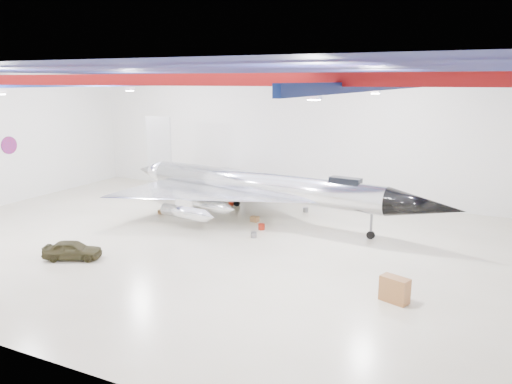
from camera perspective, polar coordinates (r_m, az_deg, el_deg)
The scene contains 15 objects.
floor at distance 33.61m, azimuth -6.68°, elevation -5.44°, with size 40.00×40.00×0.00m, color #BBB294.
wall_back at distance 45.59m, azimuth 3.30°, elevation 6.47°, with size 40.00×40.00×0.00m, color silver.
ceiling at distance 31.98m, azimuth -7.19°, elevation 13.66°, with size 40.00×40.00×0.00m, color #0A0F38.
ceiling_structure at distance 31.97m, azimuth -7.16°, elevation 12.45°, with size 39.50×29.50×1.08m.
wall_roundel at distance 47.42m, azimuth -26.38°, elevation 4.81°, with size 1.50×1.50×0.10m, color #B21414.
jet_aircraft at distance 37.51m, azimuth 0.42°, elevation 0.42°, with size 27.25×17.37×7.44m.
jeep at distance 31.63m, azimuth -20.24°, elevation -6.22°, with size 1.36×3.37×1.15m, color #34301A.
desk at distance 25.13m, azimuth 15.56°, elevation -10.69°, with size 1.35×0.68×1.24m, color brown.
crate_ply at distance 40.43m, azimuth -10.77°, elevation -2.24°, with size 0.45×0.36×0.32m, color olive.
toolbox_red at distance 42.44m, azimuth -2.87°, elevation -1.33°, with size 0.44×0.35×0.31m, color maroon.
engine_drum at distance 33.79m, azimuth -0.26°, elevation -4.92°, with size 0.41×0.41×0.37m, color #59595B.
crate_small at distance 43.46m, azimuth -8.91°, elevation -1.16°, with size 0.36×0.29×0.25m, color #59595B.
tool_chest at distance 35.53m, azimuth 0.63°, elevation -3.99°, with size 0.47×0.47×0.42m, color maroon.
oil_barrel at distance 37.49m, azimuth -0.15°, elevation -3.11°, with size 0.58×0.47×0.41m, color olive.
spares_box at distance 40.40m, azimuth 5.70°, elevation -2.03°, with size 0.43×0.43×0.39m, color #59595B.
Camera 1 is at (17.25, -26.91, 10.36)m, focal length 35.00 mm.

